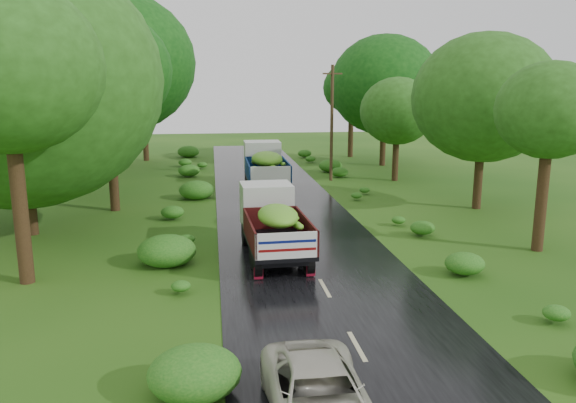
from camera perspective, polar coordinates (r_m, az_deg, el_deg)
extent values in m
plane|color=#1A450E|center=(14.24, 7.03, -14.44)|extent=(120.00, 120.00, 0.00)
cube|color=black|center=(18.73, 3.14, -7.72)|extent=(6.50, 80.00, 0.02)
cube|color=#BFB78C|center=(14.23, 7.03, -14.37)|extent=(0.12, 1.60, 0.00)
cube|color=#BFB78C|center=(17.81, 3.75, -8.75)|extent=(0.12, 1.60, 0.00)
cube|color=#BFB78C|center=(21.53, 1.64, -5.03)|extent=(0.12, 1.60, 0.00)
cube|color=#BFB78C|center=(25.34, 0.18, -2.41)|extent=(0.12, 1.60, 0.00)
cube|color=#BFB78C|center=(29.20, -0.90, -0.48)|extent=(0.12, 1.60, 0.00)
cube|color=#BFB78C|center=(33.09, -1.72, 1.00)|extent=(0.12, 1.60, 0.00)
cube|color=#BFB78C|center=(37.01, -2.37, 2.17)|extent=(0.12, 1.60, 0.00)
cube|color=#BFB78C|center=(40.94, -2.90, 3.11)|extent=(0.12, 1.60, 0.00)
cube|color=#BFB78C|center=(44.89, -3.33, 3.89)|extent=(0.12, 1.60, 0.00)
cube|color=#BFB78C|center=(48.84, -3.70, 4.54)|extent=(0.12, 1.60, 0.00)
cube|color=#BFB78C|center=(52.80, -4.01, 5.10)|extent=(0.12, 1.60, 0.00)
cube|color=black|center=(20.64, -1.43, -4.16)|extent=(1.75, 5.11, 0.25)
cylinder|color=black|center=(22.33, -4.34, -3.30)|extent=(0.29, 0.91, 0.90)
cylinder|color=black|center=(22.56, 0.06, -3.11)|extent=(0.29, 0.91, 0.90)
cylinder|color=black|center=(19.48, -3.46, -5.58)|extent=(0.29, 0.91, 0.90)
cylinder|color=black|center=(19.74, 1.58, -5.32)|extent=(0.29, 0.91, 0.90)
cylinder|color=black|center=(18.61, -3.13, -6.42)|extent=(0.29, 0.91, 0.90)
cylinder|color=black|center=(18.89, 2.14, -6.14)|extent=(0.29, 0.91, 0.90)
cube|color=maroon|center=(18.39, -3.01, -7.30)|extent=(0.31, 0.05, 0.40)
cube|color=maroon|center=(18.67, 2.33, -7.00)|extent=(0.31, 0.05, 0.40)
cube|color=silver|center=(22.34, -2.21, -0.33)|extent=(2.05, 1.78, 1.70)
cube|color=black|center=(19.69, -1.02, -4.36)|extent=(2.21, 3.93, 0.14)
cube|color=#46100C|center=(19.43, -3.93, -3.08)|extent=(0.22, 3.85, 0.85)
cube|color=#46100C|center=(19.73, 1.83, -2.83)|extent=(0.22, 3.85, 0.85)
cube|color=#46100C|center=(21.37, -1.82, -1.67)|extent=(2.06, 0.15, 0.85)
cube|color=silver|center=(17.76, -0.07, -4.51)|extent=(2.06, 0.15, 0.85)
ellipsoid|color=#518B19|center=(19.43, -1.03, -1.43)|extent=(1.86, 3.30, 0.90)
cube|color=black|center=(33.48, -2.30, 2.23)|extent=(1.78, 5.70, 0.28)
cylinder|color=black|center=(35.47, -4.17, 2.51)|extent=(0.29, 1.01, 1.01)
cylinder|color=black|center=(35.63, -1.02, 2.58)|extent=(0.29, 1.01, 1.01)
cylinder|color=black|center=(32.17, -3.83, 1.54)|extent=(0.29, 1.01, 1.01)
cylinder|color=black|center=(32.34, -0.36, 1.62)|extent=(0.29, 1.01, 1.01)
cylinder|color=black|center=(31.15, -3.71, 1.20)|extent=(0.29, 1.01, 1.01)
cylinder|color=black|center=(31.33, -0.14, 1.28)|extent=(0.29, 1.01, 1.01)
cube|color=maroon|center=(30.86, -3.67, 0.67)|extent=(0.34, 0.04, 0.45)
cube|color=maroon|center=(31.04, -0.06, 0.77)|extent=(0.34, 0.04, 0.45)
cube|color=silver|center=(35.56, -2.64, 4.59)|extent=(2.24, 1.93, 1.92)
cube|color=black|center=(32.40, -2.14, 2.30)|extent=(2.35, 4.36, 0.16)
cube|color=navy|center=(32.23, -4.13, 3.24)|extent=(0.11, 4.34, 0.96)
cube|color=navy|center=(32.43, -0.17, 3.32)|extent=(0.11, 4.34, 0.96)
cube|color=navy|center=(34.41, -2.47, 3.81)|extent=(2.32, 0.10, 0.96)
cube|color=silver|center=(30.22, -1.78, 2.68)|extent=(2.32, 0.10, 0.96)
ellipsoid|color=#518B19|center=(32.23, -2.15, 4.34)|extent=(1.98, 3.66, 1.01)
imported|color=beige|center=(11.04, 3.19, -19.29)|extent=(1.92, 4.12, 1.14)
cylinder|color=#382616|center=(36.68, 4.46, 7.88)|extent=(0.23, 0.23, 7.44)
cube|color=#382616|center=(36.59, 4.55, 12.82)|extent=(1.30, 0.26, 0.09)
cylinder|color=black|center=(19.28, -25.93, 3.42)|extent=(0.46, 0.46, 7.70)
ellipsoid|color=#0C410D|center=(19.13, -26.74, 12.12)|extent=(3.41, 3.41, 3.07)
cylinder|color=black|center=(25.61, -25.15, 4.87)|extent=(0.46, 0.46, 7.30)
ellipsoid|color=#0C410D|center=(25.47, -25.71, 11.06)|extent=(4.80, 4.80, 4.32)
cylinder|color=black|center=(29.08, -17.59, 6.68)|extent=(0.47, 0.47, 7.83)
ellipsoid|color=#0C410D|center=(28.99, -17.97, 12.55)|extent=(3.54, 3.54, 3.19)
cylinder|color=black|center=(34.18, -21.23, 7.82)|extent=(0.49, 0.49, 8.63)
ellipsoid|color=#0C410D|center=(34.14, -21.65, 13.31)|extent=(4.04, 4.04, 3.64)
cylinder|color=black|center=(39.23, -17.85, 7.57)|extent=(0.46, 0.46, 7.38)
ellipsoid|color=#0C410D|center=(39.14, -18.11, 11.66)|extent=(3.43, 3.43, 3.09)
cylinder|color=black|center=(44.80, -16.63, 9.06)|extent=(0.49, 0.49, 8.84)
ellipsoid|color=#0C410D|center=(44.78, -16.89, 13.35)|extent=(4.79, 4.79, 4.31)
cylinder|color=black|center=(47.73, -14.41, 8.57)|extent=(0.46, 0.46, 7.58)
ellipsoid|color=#0C410D|center=(47.66, -14.60, 12.03)|extent=(3.84, 3.84, 3.46)
cylinder|color=black|center=(23.06, 24.58, 2.70)|extent=(0.43, 0.43, 6.07)
ellipsoid|color=#224D13|center=(22.85, 25.08, 8.41)|extent=(2.82, 2.82, 2.54)
cylinder|color=black|center=(29.88, 18.97, 5.30)|extent=(0.43, 0.43, 6.36)
ellipsoid|color=#224D13|center=(29.72, 19.29, 9.93)|extent=(3.76, 3.76, 3.39)
cylinder|color=black|center=(37.35, 10.93, 6.02)|extent=(0.40, 0.40, 5.16)
ellipsoid|color=#224D13|center=(37.20, 11.05, 9.02)|extent=(3.11, 3.11, 2.79)
cylinder|color=black|center=(44.12, 9.69, 8.14)|extent=(0.45, 0.45, 7.00)
ellipsoid|color=#224D13|center=(44.03, 9.82, 11.60)|extent=(4.10, 4.10, 3.69)
cylinder|color=black|center=(49.01, 6.42, 8.44)|extent=(0.44, 0.44, 6.71)
ellipsoid|color=#224D13|center=(48.92, 6.49, 11.42)|extent=(3.13, 3.13, 2.82)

